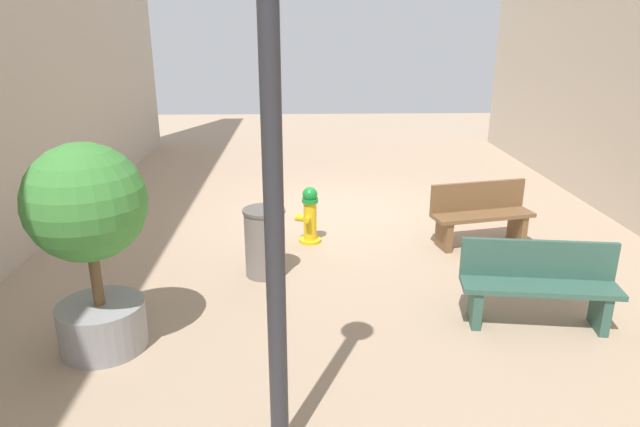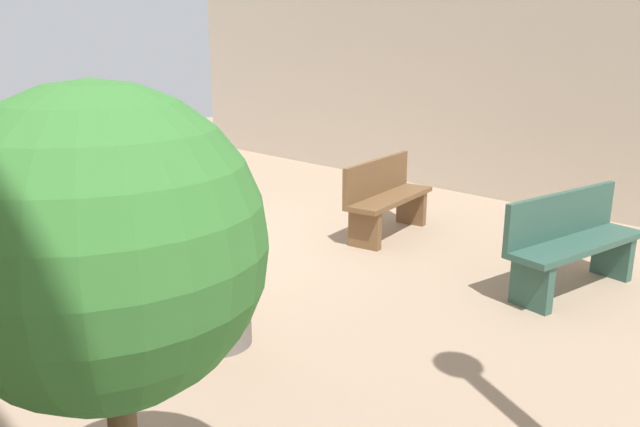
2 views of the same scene
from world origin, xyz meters
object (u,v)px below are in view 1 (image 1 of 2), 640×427
object	(u,v)px
fire_hydrant	(310,215)
trash_bin	(265,242)
street_lamp	(272,140)
bench_far	(538,283)
bench_near	(481,213)
planter_tree	(89,228)

from	to	relation	value
fire_hydrant	trash_bin	xyz separation A→B (m)	(0.61, 1.17, 0.02)
street_lamp	bench_far	bearing A→B (deg)	-145.43
bench_near	fire_hydrant	bearing A→B (deg)	-3.43
planter_tree	street_lamp	size ratio (longest dim) A/B	0.54
bench_near	trash_bin	world-z (taller)	bench_near
fire_hydrant	bench_near	size ratio (longest dim) A/B	0.55
planter_tree	fire_hydrant	bearing A→B (deg)	-127.06
bench_far	trash_bin	distance (m)	3.41
fire_hydrant	trash_bin	size ratio (longest dim) A/B	0.95
fire_hydrant	planter_tree	distance (m)	3.75
planter_tree	bench_near	bearing A→B (deg)	-150.12
bench_near	planter_tree	size ratio (longest dim) A/B	0.74
fire_hydrant	street_lamp	bearing A→B (deg)	86.05
bench_far	street_lamp	xyz separation A→B (m)	(2.80, 1.93, 2.00)
street_lamp	trash_bin	size ratio (longest dim) A/B	4.36
fire_hydrant	bench_near	distance (m)	2.60
bench_near	trash_bin	bearing A→B (deg)	17.49
trash_bin	bench_far	bearing A→B (deg)	155.69
fire_hydrant	street_lamp	distance (m)	4.96
street_lamp	trash_bin	bearing A→B (deg)	-84.79
street_lamp	bench_near	bearing A→B (deg)	-123.77
planter_tree	trash_bin	bearing A→B (deg)	-132.24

